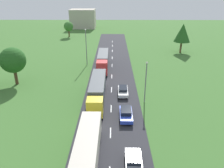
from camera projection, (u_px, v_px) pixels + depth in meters
The scene contains 14 objects.
road at pixel (111, 132), 30.53m from camera, with size 10.00×140.00×0.06m, color #2B2B30.
lane_marking_centre at pixel (110, 149), 27.20m from camera, with size 0.16×120.99×0.01m.
truck_lead at pixel (86, 159), 22.91m from camera, with size 2.54×14.63×3.41m.
truck_second at pixel (97, 89), 38.22m from camera, with size 2.51×13.30×3.60m.
truck_third at pixel (103, 60), 53.68m from camera, with size 2.57×12.84×3.54m.
car_second at pixel (134, 161), 24.27m from camera, with size 1.92×4.00×1.41m.
car_third at pixel (126, 113), 33.38m from camera, with size 1.93×4.50×1.51m.
car_fourth at pixel (123, 91), 40.87m from camera, with size 1.88×4.45×1.39m.
lamppost_second at pixel (146, 80), 36.75m from camera, with size 0.36×0.36×7.43m.
lamppost_third at pixel (86, 46), 54.71m from camera, with size 0.36×0.36×9.29m.
tree_oak at pixel (13, 60), 43.62m from camera, with size 5.13×5.13×7.76m.
tree_birch at pixel (183, 33), 65.49m from camera, with size 4.86×4.86×8.73m.
tree_maple at pixel (69, 26), 87.57m from camera, with size 3.74×3.74×6.09m.
distant_building at pixel (83, 19), 107.26m from camera, with size 12.00×8.59×8.88m, color #B2A899.
Camera 1 is at (0.39, -0.71, 18.49)m, focal length 35.00 mm.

